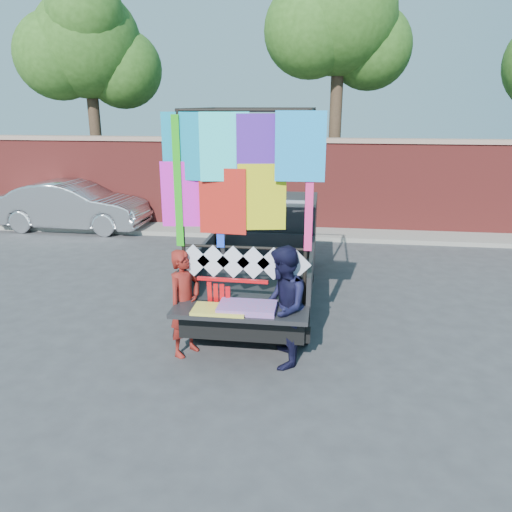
# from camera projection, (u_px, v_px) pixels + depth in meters

# --- Properties ---
(ground) EXTENTS (90.00, 90.00, 0.00)m
(ground) POSITION_uv_depth(u_px,v_px,m) (271.00, 333.00, 7.95)
(ground) COLOR #38383A
(ground) RESTS_ON ground
(brick_wall) EXTENTS (30.00, 0.45, 2.61)m
(brick_wall) POSITION_uv_depth(u_px,v_px,m) (298.00, 184.00, 14.20)
(brick_wall) COLOR maroon
(brick_wall) RESTS_ON ground
(curb) EXTENTS (30.00, 1.20, 0.12)m
(curb) POSITION_uv_depth(u_px,v_px,m) (295.00, 233.00, 13.90)
(curb) COLOR gray
(curb) RESTS_ON ground
(tree_left) EXTENTS (4.20, 3.30, 7.05)m
(tree_left) POSITION_uv_depth(u_px,v_px,m) (87.00, 48.00, 14.99)
(tree_left) COLOR #38281C
(tree_left) RESTS_ON ground
(tree_mid) EXTENTS (4.20, 3.30, 7.73)m
(tree_mid) POSITION_uv_depth(u_px,v_px,m) (341.00, 22.00, 13.85)
(tree_mid) COLOR #38281C
(tree_mid) RESTS_ON ground
(pickup_truck) EXTENTS (2.18, 5.48, 3.45)m
(pickup_truck) POSITION_uv_depth(u_px,v_px,m) (266.00, 247.00, 9.57)
(pickup_truck) COLOR black
(pickup_truck) RESTS_ON ground
(sedan) EXTENTS (4.29, 1.58, 1.40)m
(sedan) POSITION_uv_depth(u_px,v_px,m) (73.00, 206.00, 14.36)
(sedan) COLOR silver
(sedan) RESTS_ON ground
(woman) EXTENTS (0.60, 0.68, 1.57)m
(woman) POSITION_uv_depth(u_px,v_px,m) (185.00, 303.00, 7.11)
(woman) COLOR maroon
(woman) RESTS_ON ground
(man) EXTENTS (0.69, 0.86, 1.71)m
(man) POSITION_uv_depth(u_px,v_px,m) (283.00, 307.00, 6.79)
(man) COLOR black
(man) RESTS_ON ground
(streamer_bundle) EXTENTS (1.00, 0.08, 0.68)m
(streamer_bundle) POSITION_uv_depth(u_px,v_px,m) (225.00, 294.00, 6.90)
(streamer_bundle) COLOR red
(streamer_bundle) RESTS_ON ground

